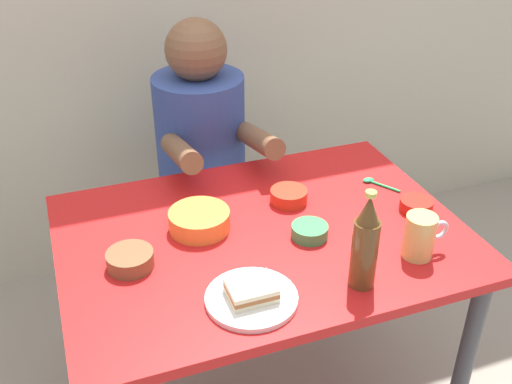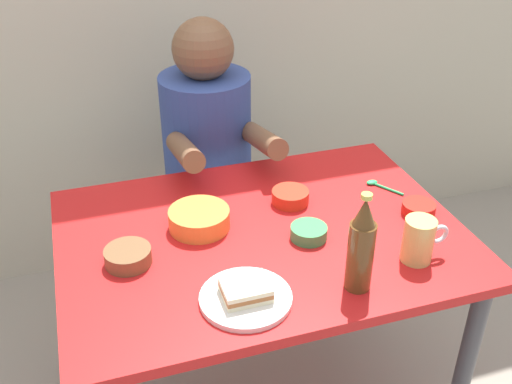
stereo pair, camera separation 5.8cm
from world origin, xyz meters
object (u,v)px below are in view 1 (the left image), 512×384
at_px(beer_mug, 420,236).
at_px(person_seated, 201,133).
at_px(beer_bottle, 365,244).
at_px(sambal_bowl_red, 416,204).
at_px(stool, 205,227).
at_px(sandwich, 251,290).
at_px(dining_table, 262,259).
at_px(plate_orange, 251,298).

bearing_deg(beer_mug, person_seated, 111.77).
distance_m(beer_bottle, sambal_bowl_red, 0.40).
xyz_separation_m(beer_mug, beer_bottle, (-0.19, -0.05, 0.06)).
relative_size(stool, sandwich, 4.09).
xyz_separation_m(dining_table, beer_bottle, (0.15, -0.29, 0.21)).
relative_size(dining_table, beer_bottle, 4.20).
xyz_separation_m(dining_table, beer_mug, (0.34, -0.24, 0.15)).
bearing_deg(sandwich, dining_table, 64.22).
bearing_deg(plate_orange, person_seated, 81.94).
bearing_deg(beer_mug, stool, 111.51).
height_order(sandwich, beer_mug, beer_mug).
bearing_deg(beer_mug, sandwich, -177.71).
relative_size(sandwich, beer_mug, 0.87).
bearing_deg(person_seated, sambal_bowl_red, -55.51).
distance_m(stool, sandwich, 0.99).
bearing_deg(beer_mug, beer_bottle, -165.17).
xyz_separation_m(person_seated, beer_mug, (0.34, -0.86, 0.03)).
bearing_deg(dining_table, plate_orange, -115.78).
relative_size(plate_orange, sandwich, 2.00).
bearing_deg(sambal_bowl_red, plate_orange, -160.49).
relative_size(dining_table, sandwich, 10.00).
height_order(person_seated, plate_orange, person_seated).
height_order(dining_table, beer_bottle, beer_bottle).
xyz_separation_m(beer_mug, sambal_bowl_red, (0.12, 0.19, -0.04)).
distance_m(beer_mug, sambal_bowl_red, 0.23).
distance_m(plate_orange, beer_bottle, 0.30).
distance_m(dining_table, person_seated, 0.63).
height_order(stool, sambal_bowl_red, sambal_bowl_red).
bearing_deg(sandwich, stool, 82.04).
distance_m(person_seated, beer_bottle, 0.92).
bearing_deg(person_seated, beer_bottle, -80.71).
xyz_separation_m(stool, sandwich, (-0.12, -0.89, 0.42)).
relative_size(stool, beer_bottle, 1.72).
bearing_deg(dining_table, beer_mug, -34.78).
relative_size(stool, person_seated, 0.63).
xyz_separation_m(person_seated, sandwich, (-0.12, -0.87, 0.01)).
height_order(stool, beer_bottle, beer_bottle).
relative_size(person_seated, sambal_bowl_red, 7.49).
xyz_separation_m(dining_table, stool, (0.00, 0.63, -0.30)).
bearing_deg(plate_orange, beer_mug, 2.29).
distance_m(plate_orange, sambal_bowl_red, 0.62).
distance_m(sandwich, beer_mug, 0.47).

